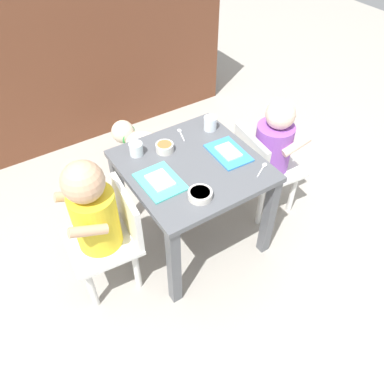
% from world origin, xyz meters
% --- Properties ---
extents(ground_plane, '(7.00, 7.00, 0.00)m').
position_xyz_m(ground_plane, '(0.00, 0.00, 0.00)').
color(ground_plane, '#9E998E').
extents(kitchen_cabinet_back, '(1.79, 0.38, 1.00)m').
position_xyz_m(kitchen_cabinet_back, '(0.00, 1.25, 0.50)').
color(kitchen_cabinet_back, brown).
rests_on(kitchen_cabinet_back, ground).
extents(dining_table, '(0.56, 0.57, 0.48)m').
position_xyz_m(dining_table, '(0.00, 0.00, 0.39)').
color(dining_table, '#515459').
rests_on(dining_table, ground).
extents(seated_child_left, '(0.30, 0.30, 0.68)m').
position_xyz_m(seated_child_left, '(-0.44, -0.01, 0.43)').
color(seated_child_left, silver).
rests_on(seated_child_left, ground).
extents(seated_child_right, '(0.31, 0.31, 0.64)m').
position_xyz_m(seated_child_right, '(0.44, -0.02, 0.40)').
color(seated_child_right, silver).
rests_on(seated_child_right, ground).
extents(dog, '(0.31, 0.41, 0.29)m').
position_xyz_m(dog, '(0.05, 0.58, 0.19)').
color(dog, beige).
rests_on(dog, ground).
extents(food_tray_left, '(0.16, 0.20, 0.02)m').
position_xyz_m(food_tray_left, '(-0.17, -0.03, 0.48)').
color(food_tray_left, '#4CC6BC').
rests_on(food_tray_left, dining_table).
extents(food_tray_right, '(0.14, 0.21, 0.02)m').
position_xyz_m(food_tray_right, '(0.17, -0.03, 0.48)').
color(food_tray_right, '#388CD8').
rests_on(food_tray_right, dining_table).
extents(water_cup_left, '(0.06, 0.06, 0.06)m').
position_xyz_m(water_cup_left, '(0.21, 0.17, 0.51)').
color(water_cup_left, white).
rests_on(water_cup_left, dining_table).
extents(water_cup_right, '(0.06, 0.06, 0.06)m').
position_xyz_m(water_cup_right, '(-0.17, 0.18, 0.50)').
color(water_cup_right, white).
rests_on(water_cup_right, dining_table).
extents(veggie_bowl_far, '(0.08, 0.08, 0.04)m').
position_xyz_m(veggie_bowl_far, '(-0.05, 0.14, 0.50)').
color(veggie_bowl_far, silver).
rests_on(veggie_bowl_far, dining_table).
extents(cereal_bowl_left_side, '(0.09, 0.09, 0.03)m').
position_xyz_m(cereal_bowl_left_side, '(-0.08, -0.19, 0.50)').
color(cereal_bowl_left_side, silver).
rests_on(cereal_bowl_left_side, dining_table).
extents(spoon_by_left_tray, '(0.04, 0.10, 0.01)m').
position_xyz_m(spoon_by_left_tray, '(0.07, 0.21, 0.48)').
color(spoon_by_left_tray, silver).
rests_on(spoon_by_left_tray, dining_table).
extents(spoon_by_right_tray, '(0.09, 0.06, 0.01)m').
position_xyz_m(spoon_by_right_tray, '(0.23, -0.19, 0.48)').
color(spoon_by_right_tray, silver).
rests_on(spoon_by_right_tray, dining_table).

